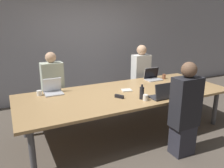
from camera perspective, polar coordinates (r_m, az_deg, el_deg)
The scene contains 15 objects.
ground_plane at distance 4.08m, azimuth 3.42°, elevation -11.83°, with size 24.00×24.00×0.00m, color brown.
curtain_wall at distance 5.60m, azimuth -7.45°, elevation 10.74°, with size 12.00×0.06×2.80m.
conference_table at distance 3.81m, azimuth 3.59°, elevation -2.83°, with size 3.65×1.44×0.72m.
laptop_far_left at distance 3.84m, azimuth -15.17°, elevation -1.31°, with size 0.31×0.26×0.26m.
person_far_left at distance 4.31m, azimuth -15.13°, elevation -1.29°, with size 0.40×0.24×1.37m.
cup_far_left at distance 3.80m, azimuth -18.46°, elevation -2.26°, with size 0.08×0.08×0.09m.
laptop_far_right at distance 4.67m, azimuth 10.54°, elevation 1.99°, with size 0.34×0.24×0.25m.
person_far_right at distance 5.14m, azimuth 7.51°, elevation 2.14°, with size 0.40×0.24×1.40m.
cup_far_right at distance 4.78m, azimuth 13.41°, elevation 1.90°, with size 0.07×0.07×0.10m.
laptop_near_midright at distance 3.55m, azimuth 13.06°, elevation -2.57°, with size 0.36×0.26×0.26m.
person_near_midright at distance 3.29m, azimuth 18.52°, elevation -6.79°, with size 0.40×0.24×1.39m.
cup_near_midright at distance 3.43m, azimuth 8.74°, elevation -3.52°, with size 0.08×0.08×0.09m.
bottle_near_midright at distance 3.46m, azimuth 7.79°, elevation -2.29°, with size 0.07×0.07×0.24m.
stapler at distance 3.50m, azimuth 1.90°, elevation -3.27°, with size 0.12×0.15×0.05m.
notebook at distance 3.87m, azimuth 3.84°, elevation -1.63°, with size 0.21×0.19×0.02m.
Camera 1 is at (-1.80, -3.12, 1.90)m, focal length 35.00 mm.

